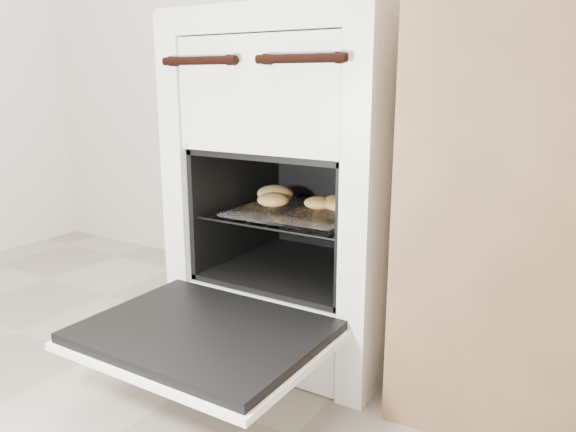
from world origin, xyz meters
name	(u,v)px	position (x,y,z in m)	size (l,w,h in m)	color
stove	(315,189)	(0.12, 1.17, 0.45)	(0.60, 0.67, 0.92)	silver
oven_door	(203,335)	(0.12, 0.66, 0.20)	(0.54, 0.42, 0.04)	black
oven_rack	(303,213)	(0.12, 1.10, 0.39)	(0.44, 0.42, 0.01)	black
foil_sheet	(299,212)	(0.12, 1.08, 0.40)	(0.34, 0.30, 0.01)	white
baked_rolls	(304,199)	(0.10, 1.13, 0.43)	(0.37, 0.19, 0.05)	tan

